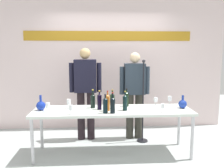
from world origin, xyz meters
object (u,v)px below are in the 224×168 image
decanter_blue_left (41,105)px  wine_bottle_3 (127,99)px  display_table (113,113)px  presenter_right (135,90)px  wine_bottle_4 (108,102)px  wine_bottle_5 (125,102)px  wine_glass_right_2 (156,100)px  wine_bottle_6 (113,105)px  wine_glass_left_2 (71,108)px  wine_bottle_2 (112,100)px  wine_glass_right_1 (163,106)px  decanter_blue_right (183,104)px  wine_glass_left_1 (48,105)px  wine_bottle_1 (105,105)px  wine_glass_left_0 (69,102)px  microphone_stand (143,115)px  wine_bottle_0 (99,101)px  presenter_left (86,88)px  wine_bottle_7 (93,100)px  wine_glass_right_0 (170,99)px

decanter_blue_left → wine_bottle_3: size_ratio=0.79×
display_table → wine_bottle_3: size_ratio=8.29×
presenter_right → wine_bottle_4: size_ratio=5.13×
wine_bottle_5 → wine_glass_right_2: size_ratio=2.31×
wine_bottle_6 → wine_glass_left_2: size_ratio=2.29×
wine_bottle_2 → wine_glass_right_1: size_ratio=2.27×
display_table → decanter_blue_left: (-1.14, 0.02, 0.13)m
decanter_blue_right → display_table: bearing=-178.8°
presenter_right → wine_bottle_6: size_ratio=5.08×
wine_bottle_3 → wine_glass_left_1: size_ratio=2.11×
wine_bottle_1 → wine_bottle_5: 0.35m
wine_glass_left_0 → microphone_stand: size_ratio=0.10×
presenter_right → microphone_stand: 0.48m
presenter_right → wine_bottle_3: (-0.21, -0.48, -0.06)m
wine_bottle_0 → wine_bottle_2: size_ratio=0.98×
presenter_right → wine_bottle_1: size_ratio=5.63×
wine_bottle_4 → wine_glass_left_1: 0.93m
wine_bottle_1 → presenter_right: bearing=57.1°
presenter_left → wine_glass_right_2: bearing=-19.7°
decanter_blue_left → wine_bottle_0: size_ratio=0.78×
decanter_blue_left → wine_bottle_6: wine_bottle_6 is taller
wine_bottle_1 → wine_bottle_3: wine_bottle_3 is taller
presenter_right → wine_bottle_6: presenter_right is taller
wine_bottle_6 → wine_bottle_5: bearing=37.1°
decanter_blue_right → wine_glass_left_2: decanter_blue_right is taller
wine_glass_left_1 → wine_glass_left_2: bearing=-23.7°
decanter_blue_left → wine_glass_left_1: size_ratio=1.67×
presenter_left → wine_bottle_7: presenter_left is taller
wine_glass_left_0 → wine_glass_right_0: wine_glass_right_0 is taller
wine_bottle_1 → wine_glass_left_1: bearing=172.3°
wine_bottle_0 → wine_bottle_3: 0.50m
presenter_left → wine_bottle_2: (0.46, -0.64, -0.11)m
wine_bottle_2 → wine_glass_left_1: wine_bottle_2 is taller
wine_glass_left_2 → wine_glass_right_0: size_ratio=0.87×
presenter_right → wine_bottle_1: 1.08m
presenter_right → wine_bottle_2: size_ratio=5.19×
wine_bottle_7 → wine_glass_left_2: size_ratio=2.19×
display_table → decanter_blue_right: 1.17m
wine_bottle_3 → wine_glass_left_0: (-0.96, -0.09, -0.02)m
microphone_stand → wine_bottle_5: bearing=-124.9°
wine_bottle_0 → wine_glass_right_1: (0.96, -0.26, -0.04)m
wine_bottle_7 → wine_glass_right_2: size_ratio=2.30×
wine_bottle_5 → wine_bottle_7: 0.55m
wine_bottle_4 → wine_glass_right_2: (0.85, 0.33, -0.05)m
presenter_right → wine_glass_left_1: 1.67m
decanter_blue_left → wine_bottle_7: size_ratio=0.78×
display_table → decanter_blue_left: 1.15m
decanter_blue_left → wine_bottle_5: (1.34, -0.09, 0.06)m
decanter_blue_left → wine_glass_right_1: bearing=-8.1°
wine_bottle_4 → wine_bottle_5: bearing=1.4°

